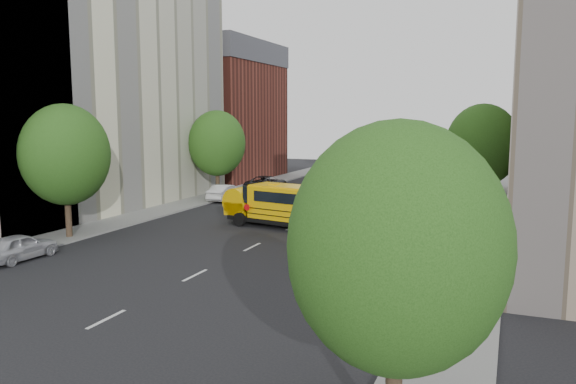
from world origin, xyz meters
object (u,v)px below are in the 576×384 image
Objects in this scene: school_bus at (299,205)px; parked_car_5 at (470,188)px; street_tree_3 at (397,248)px; street_tree_1 at (65,155)px; safari_truck at (424,210)px; parked_car_0 at (19,247)px; parked_car_3 at (411,278)px; street_tree_2 at (217,143)px; street_tree_4 at (482,145)px; street_tree_5 at (489,143)px; parked_car_2 at (266,183)px; parked_car_1 at (226,192)px.

school_bus is 2.63× the size of parked_car_5.
street_tree_3 is 24.03m from school_bus.
street_tree_1 reaches higher than street_tree_3.
street_tree_3 is 1.17× the size of safari_truck.
parked_car_0 is 0.75× the size of parked_car_3.
street_tree_4 is at bearing 0.00° from street_tree_2.
street_tree_5 is 1.24× the size of safari_truck.
street_tree_4 is at bearing 90.00° from street_tree_3.
school_bus is at bearing -134.58° from street_tree_4.
parked_car_2 is 18.92m from parked_car_5.
parked_car_3 reaches higher than parked_car_1.
parked_car_5 is at bearing -165.31° from parked_car_2.
street_tree_3 is 1.78× the size of parked_car_0.
street_tree_5 is at bearing 28.61° from street_tree_2.
street_tree_3 is 37.27m from parked_car_1.
street_tree_3 is 1.81× the size of parked_car_5.
street_tree_2 is 1.45× the size of parked_car_3.
street_tree_1 is at bearing -171.30° from safari_truck.
parked_car_3 is 1.36× the size of parked_car_5.
street_tree_4 reaches higher than street_tree_1.
parked_car_0 is (-10.26, -12.40, -0.90)m from school_bus.
street_tree_5 is at bearing 89.79° from parked_car_3.
parked_car_2 is (0.80, 28.49, 0.08)m from parked_car_0.
parked_car_2 is at bearing 117.77° from street_tree_3.
school_bus is 1.94× the size of parked_car_3.
street_tree_1 is 21.29m from parked_car_3.
school_bus reaches higher than parked_car_3.
safari_truck is 1.42× the size of parked_car_1.
parked_car_3 is (-1.40, -21.40, -4.30)m from street_tree_4.
street_tree_3 is at bearing -32.47° from street_tree_1.
street_tree_1 is 21.96m from safari_truck.
street_tree_4 is at bearing -176.62° from parked_car_1.
safari_truck reaches higher than parked_car_3.
school_bus reaches higher than safari_truck.
street_tree_1 is 26.08m from street_tree_3.
street_tree_3 is 44.00m from street_tree_5.
parked_car_2 reaches higher than parked_car_0.
street_tree_2 is 7.26m from parked_car_2.
parked_car_2 is (-16.91, 13.40, -0.53)m from safari_truck.
parked_car_1 is (-20.60, 30.83, -3.75)m from street_tree_3.
street_tree_2 is 1.93× the size of parked_car_0.
parked_car_5 is at bearing 77.89° from school_bus.
parked_car_5 is (-1.40, -2.02, -4.06)m from street_tree_5.
parked_car_2 is at bearing -162.07° from street_tree_5.
parked_car_5 is at bearing 92.19° from parked_car_3.
street_tree_4 reaches higher than street_tree_3.
street_tree_1 reaches higher than parked_car_2.
parked_car_1 is 22.20m from parked_car_5.
parked_car_0 is at bearing -120.34° from parked_car_5.
parked_car_5 is at bearing 25.85° from street_tree_2.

